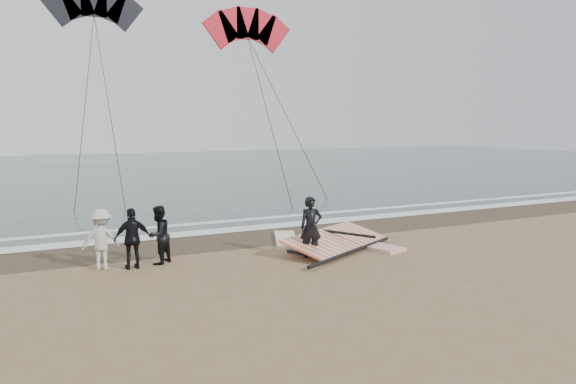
% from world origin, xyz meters
% --- Properties ---
extents(ground, '(120.00, 120.00, 0.00)m').
position_xyz_m(ground, '(0.00, 0.00, 0.00)').
color(ground, '#8C704C').
rests_on(ground, ground).
extents(sea, '(120.00, 54.00, 0.02)m').
position_xyz_m(sea, '(0.00, 33.00, 0.01)').
color(sea, '#233838').
rests_on(sea, ground).
extents(wet_sand, '(120.00, 2.80, 0.01)m').
position_xyz_m(wet_sand, '(0.00, 4.50, 0.01)').
color(wet_sand, '#4C3D2B').
rests_on(wet_sand, ground).
extents(foam_near, '(120.00, 0.90, 0.01)m').
position_xyz_m(foam_near, '(0.00, 5.90, 0.03)').
color(foam_near, white).
rests_on(foam_near, sea).
extents(foam_far, '(120.00, 0.45, 0.01)m').
position_xyz_m(foam_far, '(0.00, 7.60, 0.03)').
color(foam_far, white).
rests_on(foam_far, sea).
extents(man_main, '(0.68, 0.53, 1.66)m').
position_xyz_m(man_main, '(-0.89, 1.31, 0.83)').
color(man_main, black).
rests_on(man_main, ground).
extents(board_white, '(1.38, 2.78, 0.11)m').
position_xyz_m(board_white, '(1.21, 1.87, 0.05)').
color(board_white, silver).
rests_on(board_white, ground).
extents(board_cream, '(1.55, 2.46, 0.10)m').
position_xyz_m(board_cream, '(-0.54, 3.50, 0.05)').
color(board_cream, white).
rests_on(board_cream, ground).
extents(trio_cluster, '(2.43, 0.99, 1.54)m').
position_xyz_m(trio_cluster, '(-5.54, 2.46, 0.76)').
color(trio_cluster, black).
rests_on(trio_cluster, ground).
extents(sail_rig, '(4.02, 3.33, 0.50)m').
position_xyz_m(sail_rig, '(0.17, 1.89, 0.19)').
color(sail_rig, black).
rests_on(sail_rig, ground).
extents(kite_red, '(6.60, 6.63, 16.32)m').
position_xyz_m(kite_red, '(6.26, 22.27, 9.48)').
color(kite_red, red).
rests_on(kite_red, ground).
extents(kite_dark, '(6.94, 7.31, 18.15)m').
position_xyz_m(kite_dark, '(-2.48, 26.69, 10.86)').
color(kite_dark, black).
rests_on(kite_dark, ground).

